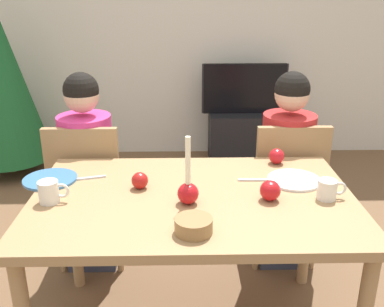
{
  "coord_description": "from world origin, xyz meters",
  "views": [
    {
      "loc": [
        -0.04,
        -1.72,
        1.6
      ],
      "look_at": [
        0.0,
        0.2,
        0.87
      ],
      "focal_mm": 41.18,
      "sensor_mm": 36.0,
      "label": 1
    }
  ],
  "objects_px": {
    "dining_table": "(193,213)",
    "person_right_child": "(285,174)",
    "chair_right": "(286,185)",
    "person_left_child": "(89,176)",
    "mug_left": "(50,192)",
    "apple_by_right_mug": "(270,191)",
    "plate_left": "(50,179)",
    "tv": "(244,89)",
    "plate_right": "(294,180)",
    "apple_near_candle": "(140,180)",
    "mug_right": "(328,189)",
    "tv_stand": "(242,137)",
    "chair_left": "(88,187)",
    "apple_by_left_plate": "(277,156)",
    "candle_centerpiece": "(188,190)",
    "bowl_walnuts": "(194,225)"
  },
  "relations": [
    {
      "from": "candle_centerpiece",
      "to": "mug_left",
      "type": "xyz_separation_m",
      "value": [
        -0.58,
        0.02,
        -0.01
      ]
    },
    {
      "from": "mug_left",
      "to": "apple_by_right_mug",
      "type": "height_order",
      "value": "mug_left"
    },
    {
      "from": "mug_left",
      "to": "apple_by_right_mug",
      "type": "relative_size",
      "value": 1.47
    },
    {
      "from": "plate_left",
      "to": "bowl_walnuts",
      "type": "height_order",
      "value": "bowl_walnuts"
    },
    {
      "from": "plate_right",
      "to": "plate_left",
      "type": "bearing_deg",
      "value": 178.34
    },
    {
      "from": "tv",
      "to": "plate_left",
      "type": "relative_size",
      "value": 3.18
    },
    {
      "from": "chair_right",
      "to": "tv",
      "type": "distance_m",
      "value": 1.71
    },
    {
      "from": "chair_right",
      "to": "person_left_child",
      "type": "relative_size",
      "value": 0.77
    },
    {
      "from": "person_right_child",
      "to": "plate_right",
      "type": "height_order",
      "value": "person_right_child"
    },
    {
      "from": "mug_left",
      "to": "apple_by_right_mug",
      "type": "bearing_deg",
      "value": -0.07
    },
    {
      "from": "tv_stand",
      "to": "plate_left",
      "type": "bearing_deg",
      "value": -119.39
    },
    {
      "from": "bowl_walnuts",
      "to": "apple_by_right_mug",
      "type": "relative_size",
      "value": 1.61
    },
    {
      "from": "plate_left",
      "to": "tv",
      "type": "bearing_deg",
      "value": 60.62
    },
    {
      "from": "chair_right",
      "to": "apple_by_left_plate",
      "type": "relative_size",
      "value": 11.38
    },
    {
      "from": "person_right_child",
      "to": "apple_by_left_plate",
      "type": "bearing_deg",
      "value": -113.98
    },
    {
      "from": "apple_near_candle",
      "to": "mug_left",
      "type": "bearing_deg",
      "value": -160.61
    },
    {
      "from": "candle_centerpiece",
      "to": "apple_near_candle",
      "type": "height_order",
      "value": "candle_centerpiece"
    },
    {
      "from": "chair_left",
      "to": "tv",
      "type": "relative_size",
      "value": 1.14
    },
    {
      "from": "person_right_child",
      "to": "plate_left",
      "type": "relative_size",
      "value": 4.72
    },
    {
      "from": "dining_table",
      "to": "person_left_child",
      "type": "bearing_deg",
      "value": 132.76
    },
    {
      "from": "apple_by_left_plate",
      "to": "plate_left",
      "type": "bearing_deg",
      "value": -170.28
    },
    {
      "from": "chair_right",
      "to": "person_right_child",
      "type": "distance_m",
      "value": 0.07
    },
    {
      "from": "plate_left",
      "to": "apple_by_left_plate",
      "type": "bearing_deg",
      "value": 9.72
    },
    {
      "from": "chair_right",
      "to": "plate_left",
      "type": "bearing_deg",
      "value": -160.53
    },
    {
      "from": "plate_left",
      "to": "apple_by_left_plate",
      "type": "relative_size",
      "value": 3.14
    },
    {
      "from": "tv",
      "to": "plate_right",
      "type": "xyz_separation_m",
      "value": [
        -0.06,
        -2.16,
        0.05
      ]
    },
    {
      "from": "chair_right",
      "to": "person_right_child",
      "type": "bearing_deg",
      "value": 90.0
    },
    {
      "from": "plate_right",
      "to": "apple_by_right_mug",
      "type": "bearing_deg",
      "value": -128.5
    },
    {
      "from": "tv",
      "to": "mug_left",
      "type": "bearing_deg",
      "value": -115.77
    },
    {
      "from": "tv",
      "to": "apple_near_candle",
      "type": "distance_m",
      "value": 2.35
    },
    {
      "from": "person_right_child",
      "to": "mug_right",
      "type": "height_order",
      "value": "person_right_child"
    },
    {
      "from": "person_right_child",
      "to": "apple_by_right_mug",
      "type": "bearing_deg",
      "value": -108.8
    },
    {
      "from": "dining_table",
      "to": "person_right_child",
      "type": "distance_m",
      "value": 0.85
    },
    {
      "from": "mug_left",
      "to": "chair_right",
      "type": "bearing_deg",
      "value": 29.43
    },
    {
      "from": "person_left_child",
      "to": "mug_left",
      "type": "distance_m",
      "value": 0.72
    },
    {
      "from": "tv",
      "to": "plate_right",
      "type": "height_order",
      "value": "tv"
    },
    {
      "from": "person_right_child",
      "to": "plate_left",
      "type": "xyz_separation_m",
      "value": [
        -1.22,
        -0.46,
        0.19
      ]
    },
    {
      "from": "dining_table",
      "to": "chair_right",
      "type": "xyz_separation_m",
      "value": [
        0.56,
        0.61,
        -0.15
      ]
    },
    {
      "from": "person_left_child",
      "to": "apple_by_left_plate",
      "type": "relative_size",
      "value": 14.82
    },
    {
      "from": "plate_right",
      "to": "candle_centerpiece",
      "type": "bearing_deg",
      "value": -156.93
    },
    {
      "from": "chair_right",
      "to": "apple_by_left_plate",
      "type": "xyz_separation_m",
      "value": [
        -0.12,
        -0.24,
        0.28
      ]
    },
    {
      "from": "plate_right",
      "to": "bowl_walnuts",
      "type": "height_order",
      "value": "bowl_walnuts"
    },
    {
      "from": "person_right_child",
      "to": "candle_centerpiece",
      "type": "relative_size",
      "value": 3.98
    },
    {
      "from": "dining_table",
      "to": "chair_left",
      "type": "distance_m",
      "value": 0.86
    },
    {
      "from": "candle_centerpiece",
      "to": "mug_right",
      "type": "distance_m",
      "value": 0.6
    },
    {
      "from": "candle_centerpiece",
      "to": "apple_by_right_mug",
      "type": "relative_size",
      "value": 3.34
    },
    {
      "from": "apple_near_candle",
      "to": "person_right_child",
      "type": "bearing_deg",
      "value": 35.07
    },
    {
      "from": "person_left_child",
      "to": "apple_by_right_mug",
      "type": "distance_m",
      "value": 1.17
    },
    {
      "from": "plate_right",
      "to": "apple_by_left_plate",
      "type": "bearing_deg",
      "value": 100.15
    },
    {
      "from": "apple_by_left_plate",
      "to": "dining_table",
      "type": "bearing_deg",
      "value": -140.13
    }
  ]
}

